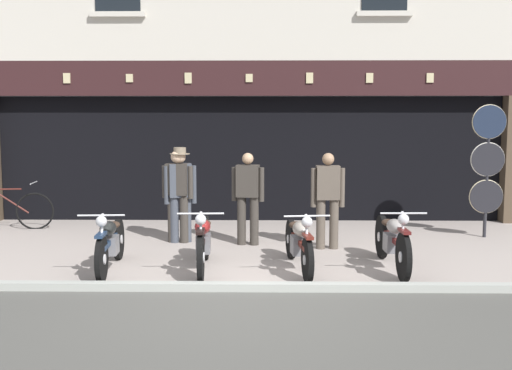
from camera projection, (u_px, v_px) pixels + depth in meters
The scene contains 14 objects.
ground at pixel (234, 322), 6.70m from camera, with size 23.34×22.00×0.18m.
shop_facade at pixel (251, 134), 14.41m from camera, with size 11.64×4.42×6.68m.
motorcycle_left at pixel (110, 242), 8.73m from camera, with size 0.62×1.94×0.90m.
motorcycle_center_left at pixel (203, 240), 8.73m from camera, with size 0.62×2.01×0.93m.
motorcycle_center at pixel (299, 242), 8.76m from camera, with size 0.62×1.99×0.90m.
motorcycle_center_right at pixel (392, 240), 8.79m from camera, with size 0.62×2.04×0.93m.
salesman_left at pixel (180, 190), 10.61m from camera, with size 0.55×0.34×1.66m.
shopkeeper_center at pixel (248, 195), 10.41m from camera, with size 0.55×0.27×1.57m.
salesman_right at pixel (328, 196), 10.09m from camera, with size 0.56×0.25×1.59m.
assistant_far_right at pixel (178, 192), 10.60m from camera, with size 0.55×0.29×1.61m.
tyre_sign_pole at pixel (488, 161), 10.98m from camera, with size 0.62×0.06×2.40m.
advert_board_near at pixel (112, 144), 12.90m from camera, with size 0.69×0.03×1.05m.
advert_board_far at pixel (52, 143), 12.91m from camera, with size 0.74×0.03×1.05m.
leaning_bicycle at pixel (7, 210), 11.87m from camera, with size 1.77×0.50×0.96m.
Camera 1 is at (0.33, -7.47, 2.21)m, focal length 43.00 mm.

